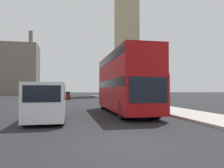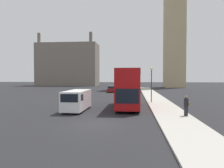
{
  "view_description": "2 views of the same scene",
  "coord_description": "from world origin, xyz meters",
  "px_view_note": "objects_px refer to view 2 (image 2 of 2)",
  "views": [
    {
      "loc": [
        -1.86,
        -6.98,
        1.81
      ],
      "look_at": [
        1.31,
        8.76,
        2.25
      ],
      "focal_mm": 35.0,
      "sensor_mm": 36.0,
      "label": 1
    },
    {
      "loc": [
        3.12,
        -16.65,
        3.63
      ],
      "look_at": [
        -0.29,
        17.13,
        2.6
      ],
      "focal_mm": 35.0,
      "sensor_mm": 36.0,
      "label": 2
    }
  ],
  "objects_px": {
    "parked_sedan": "(112,90)",
    "pedestrian": "(186,106)",
    "street_lamp": "(151,79)",
    "red_double_decker_bus": "(128,86)",
    "white_van": "(77,100)"
  },
  "relations": [
    {
      "from": "red_double_decker_bus",
      "to": "white_van",
      "type": "bearing_deg",
      "value": -151.05
    },
    {
      "from": "red_double_decker_bus",
      "to": "parked_sedan",
      "type": "bearing_deg",
      "value": 100.24
    },
    {
      "from": "parked_sedan",
      "to": "pedestrian",
      "type": "bearing_deg",
      "value": -72.6
    },
    {
      "from": "white_van",
      "to": "parked_sedan",
      "type": "relative_size",
      "value": 1.35
    },
    {
      "from": "pedestrian",
      "to": "street_lamp",
      "type": "bearing_deg",
      "value": 102.22
    },
    {
      "from": "parked_sedan",
      "to": "white_van",
      "type": "bearing_deg",
      "value": -91.47
    },
    {
      "from": "red_double_decker_bus",
      "to": "street_lamp",
      "type": "distance_m",
      "value": 5.63
    },
    {
      "from": "red_double_decker_bus",
      "to": "street_lamp",
      "type": "bearing_deg",
      "value": 56.31
    },
    {
      "from": "street_lamp",
      "to": "parked_sedan",
      "type": "height_order",
      "value": "street_lamp"
    },
    {
      "from": "pedestrian",
      "to": "street_lamp",
      "type": "distance_m",
      "value": 11.06
    },
    {
      "from": "street_lamp",
      "to": "parked_sedan",
      "type": "xyz_separation_m",
      "value": [
        -7.85,
        21.79,
        -2.76
      ]
    },
    {
      "from": "pedestrian",
      "to": "street_lamp",
      "type": "xyz_separation_m",
      "value": [
        -2.29,
        10.56,
        2.38
      ]
    },
    {
      "from": "white_van",
      "to": "street_lamp",
      "type": "distance_m",
      "value": 11.76
    },
    {
      "from": "white_van",
      "to": "parked_sedan",
      "type": "height_order",
      "value": "white_van"
    },
    {
      "from": "street_lamp",
      "to": "red_double_decker_bus",
      "type": "bearing_deg",
      "value": -123.69
    }
  ]
}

